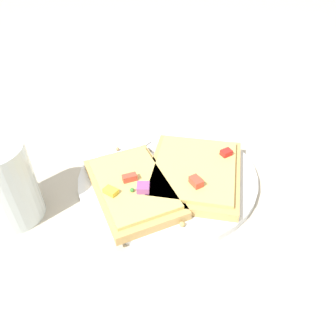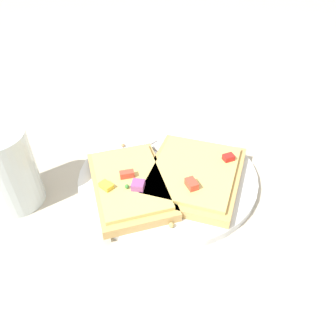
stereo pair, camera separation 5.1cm
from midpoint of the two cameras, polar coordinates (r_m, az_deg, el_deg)
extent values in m
plane|color=#BCB29E|center=(0.53, 2.78, -1.95)|extent=(4.00, 4.00, 0.00)
cylinder|color=white|center=(0.52, 2.80, -1.46)|extent=(0.28, 0.28, 0.01)
cube|color=#B7B7BC|center=(0.54, -5.52, 1.48)|extent=(0.05, 0.14, 0.01)
cube|color=#B7B7BC|center=(0.49, 2.11, -3.32)|extent=(0.04, 0.06, 0.01)
cube|color=#B7B7BC|center=(0.47, 5.10, -6.38)|extent=(0.01, 0.03, 0.00)
cube|color=#B7B7BC|center=(0.47, 5.65, -5.91)|extent=(0.01, 0.03, 0.00)
cube|color=#B7B7BC|center=(0.48, 6.20, -5.45)|extent=(0.01, 0.03, 0.00)
cube|color=#B7B7BC|center=(0.48, 6.73, -5.00)|extent=(0.01, 0.03, 0.00)
cube|color=#B7B7BC|center=(0.60, -2.33, 5.62)|extent=(0.03, 0.07, 0.01)
cube|color=#B7B7BC|center=(0.54, 4.47, 1.55)|extent=(0.04, 0.12, 0.00)
cube|color=tan|center=(0.51, 7.35, -1.39)|extent=(0.22, 0.21, 0.01)
cube|color=#E0C16B|center=(0.50, 7.45, -0.53)|extent=(0.19, 0.19, 0.01)
cube|color=#D14733|center=(0.47, 7.11, -2.99)|extent=(0.02, 0.02, 0.01)
cube|color=red|center=(0.52, 13.28, 1.69)|extent=(0.02, 0.02, 0.01)
cube|color=tan|center=(0.49, -3.62, -3.12)|extent=(0.15, 0.19, 0.01)
cube|color=#E0C16B|center=(0.48, -3.66, -2.25)|extent=(0.13, 0.17, 0.01)
cube|color=yellow|center=(0.46, -7.50, -3.42)|extent=(0.02, 0.02, 0.01)
cube|color=#D14733|center=(0.48, -4.14, -1.21)|extent=(0.02, 0.02, 0.01)
sphere|color=#388433|center=(0.46, -4.03, -3.37)|extent=(0.01, 0.01, 0.01)
cube|color=#934C8E|center=(0.46, -2.08, -3.15)|extent=(0.02, 0.02, 0.01)
sphere|color=tan|center=(0.44, 4.00, -10.06)|extent=(0.01, 0.01, 0.01)
sphere|color=tan|center=(0.57, -5.33, 3.87)|extent=(0.01, 0.01, 0.01)
cylinder|color=silver|center=(0.49, -23.79, -0.46)|extent=(0.08, 0.08, 0.12)
camera|label=1|loc=(0.03, -87.14, 2.41)|focal=35.00mm
camera|label=2|loc=(0.03, 92.86, -2.41)|focal=35.00mm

